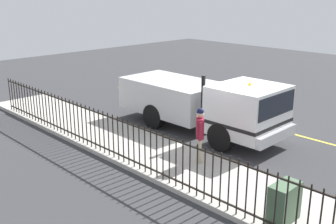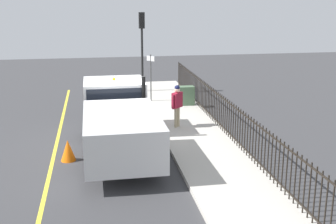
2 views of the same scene
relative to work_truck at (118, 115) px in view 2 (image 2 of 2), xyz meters
The scene contains 10 objects.
ground_plane 1.60m from the work_truck, 76.31° to the left, with size 45.53×45.53×0.00m, color #38383A.
sidewalk_slab 3.35m from the work_truck, 18.90° to the left, with size 2.51×20.70×0.14m, color #B7B2A8.
lane_marking 2.72m from the work_truck, 155.30° to the left, with size 0.12×18.63×0.01m, color yellow.
work_truck is the anchor object (origin of this frame).
worker_standing 3.02m from the work_truck, 35.73° to the left, with size 0.50×0.49×1.71m.
iron_fence 4.24m from the work_truck, 13.98° to the left, with size 0.04×17.63×1.40m.
traffic_light_near 9.23m from the work_truck, 78.00° to the left, with size 0.31×0.23×4.26m.
utility_cabinet 6.39m from the work_truck, 55.96° to the left, with size 0.79×0.44×0.91m, color #4C6B4C.
traffic_cone 2.12m from the work_truck, 151.41° to the right, with size 0.49×0.49×0.71m, color orange.
street_sign 6.71m from the work_truck, 72.48° to the left, with size 0.34×0.41×2.33m.
Camera 2 is at (-0.99, -15.66, 5.24)m, focal length 46.36 mm.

